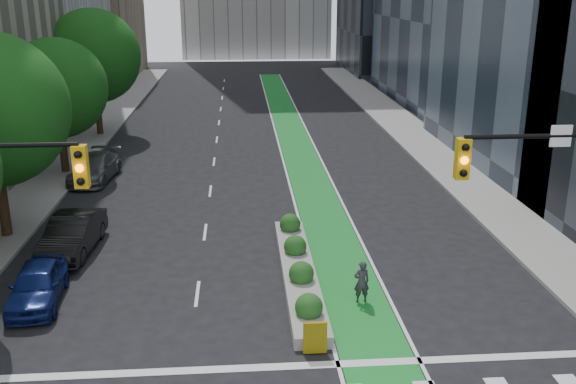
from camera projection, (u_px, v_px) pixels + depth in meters
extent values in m
cube|color=gray|center=(65.00, 159.00, 40.03)|extent=(3.60, 90.00, 0.15)
cube|color=gray|center=(435.00, 152.00, 41.76)|extent=(3.60, 90.00, 0.15)
cube|color=#17802A|center=(294.00, 138.00, 45.88)|extent=(2.20, 70.00, 0.01)
cylinder|color=black|center=(0.00, 182.00, 27.00)|extent=(0.44, 0.44, 5.04)
cylinder|color=black|center=(62.00, 136.00, 36.58)|extent=(0.44, 0.44, 4.48)
sphere|color=#0E4312|center=(57.00, 88.00, 35.75)|extent=(5.60, 5.60, 5.60)
cylinder|color=black|center=(97.00, 100.00, 45.97)|extent=(0.44, 0.44, 5.15)
sphere|color=#0E4312|center=(93.00, 56.00, 45.01)|extent=(6.60, 6.60, 6.60)
cube|color=gold|center=(81.00, 167.00, 15.41)|extent=(0.34, 0.28, 1.05)
sphere|color=orange|center=(79.00, 168.00, 15.25)|extent=(0.20, 0.20, 0.20)
cylinder|color=black|center=(571.00, 136.00, 16.13)|extent=(5.50, 0.12, 0.12)
cube|color=gold|center=(462.00, 159.00, 16.09)|extent=(0.34, 0.28, 1.05)
sphere|color=orange|center=(465.00, 160.00, 15.94)|extent=(0.20, 0.20, 0.20)
cube|color=white|center=(561.00, 136.00, 16.08)|extent=(0.55, 0.04, 0.55)
cube|color=gray|center=(299.00, 273.00, 23.86)|extent=(1.20, 10.00, 0.40)
cube|color=yellow|center=(315.00, 338.00, 18.82)|extent=(0.70, 0.12, 1.00)
sphere|color=#194C19|center=(309.00, 307.00, 20.40)|extent=(0.90, 0.90, 0.90)
sphere|color=#194C19|center=(301.00, 274.00, 22.77)|extent=(0.90, 0.90, 0.90)
sphere|color=#194C19|center=(295.00, 246.00, 25.14)|extent=(0.90, 0.90, 0.90)
sphere|color=#194C19|center=(290.00, 224.00, 27.52)|extent=(0.90, 0.90, 0.90)
imported|color=#322D36|center=(362.00, 282.00, 21.88)|extent=(0.60, 0.43, 1.52)
imported|color=#0D1952|center=(37.00, 284.00, 21.86)|extent=(1.95, 4.13, 1.37)
imported|color=black|center=(73.00, 234.00, 26.02)|extent=(1.96, 4.82, 1.55)
imported|color=#505254|center=(95.00, 168.00, 35.80)|extent=(2.50, 5.13, 1.44)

